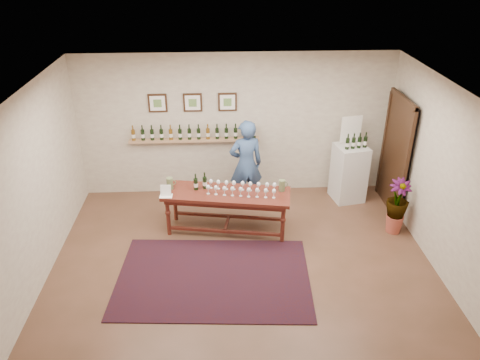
{
  "coord_description": "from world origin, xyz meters",
  "views": [
    {
      "loc": [
        -0.34,
        -5.95,
        4.62
      ],
      "look_at": [
        0.0,
        0.8,
        1.1
      ],
      "focal_mm": 35.0,
      "sensor_mm": 36.0,
      "label": 1
    }
  ],
  "objects_px": {
    "display_pedestal": "(349,173)",
    "potted_plant": "(397,206)",
    "person": "(246,164)",
    "tasting_table": "(227,198)"
  },
  "relations": [
    {
      "from": "display_pedestal",
      "to": "tasting_table",
      "type": "bearing_deg",
      "value": -156.71
    },
    {
      "from": "tasting_table",
      "to": "display_pedestal",
      "type": "relative_size",
      "value": 2.01
    },
    {
      "from": "display_pedestal",
      "to": "potted_plant",
      "type": "bearing_deg",
      "value": -66.47
    },
    {
      "from": "tasting_table",
      "to": "potted_plant",
      "type": "height_order",
      "value": "potted_plant"
    },
    {
      "from": "display_pedestal",
      "to": "potted_plant",
      "type": "xyz_separation_m",
      "value": [
        0.53,
        -1.21,
        -0.05
      ]
    },
    {
      "from": "tasting_table",
      "to": "person",
      "type": "distance_m",
      "value": 0.97
    },
    {
      "from": "display_pedestal",
      "to": "person",
      "type": "distance_m",
      "value": 2.04
    },
    {
      "from": "display_pedestal",
      "to": "person",
      "type": "xyz_separation_m",
      "value": [
        -2.01,
        -0.16,
        0.31
      ]
    },
    {
      "from": "person",
      "to": "tasting_table",
      "type": "bearing_deg",
      "value": 55.13
    },
    {
      "from": "potted_plant",
      "to": "person",
      "type": "xyz_separation_m",
      "value": [
        -2.54,
        1.05,
        0.36
      ]
    }
  ]
}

